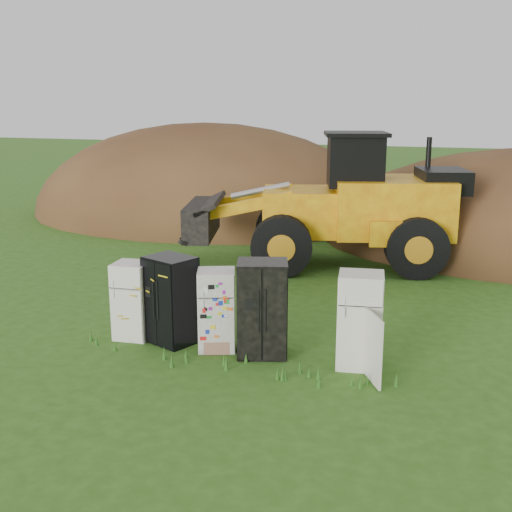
{
  "coord_description": "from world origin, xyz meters",
  "views": [
    {
      "loc": [
        4.18,
        -11.14,
        4.83
      ],
      "look_at": [
        -0.37,
        2.0,
        1.44
      ],
      "focal_mm": 45.0,
      "sensor_mm": 36.0,
      "label": 1
    }
  ],
  "objects_px": {
    "fridge_dark_mid": "(262,309)",
    "fridge_open_door": "(360,320)",
    "wheel_loader": "(320,200)",
    "fridge_black_side": "(171,300)",
    "fridge_leftmost": "(133,300)",
    "fridge_sticker": "(217,310)"
  },
  "relations": [
    {
      "from": "fridge_leftmost",
      "to": "fridge_sticker",
      "type": "height_order",
      "value": "fridge_sticker"
    },
    {
      "from": "fridge_leftmost",
      "to": "fridge_black_side",
      "type": "xyz_separation_m",
      "value": [
        0.87,
        0.03,
        0.09
      ]
    },
    {
      "from": "fridge_open_door",
      "to": "wheel_loader",
      "type": "relative_size",
      "value": 0.22
    },
    {
      "from": "fridge_dark_mid",
      "to": "wheel_loader",
      "type": "relative_size",
      "value": 0.23
    },
    {
      "from": "fridge_leftmost",
      "to": "wheel_loader",
      "type": "bearing_deg",
      "value": 67.34
    },
    {
      "from": "fridge_open_door",
      "to": "fridge_black_side",
      "type": "bearing_deg",
      "value": 171.48
    },
    {
      "from": "fridge_leftmost",
      "to": "fridge_open_door",
      "type": "height_order",
      "value": "fridge_open_door"
    },
    {
      "from": "fridge_black_side",
      "to": "fridge_dark_mid",
      "type": "height_order",
      "value": "fridge_dark_mid"
    },
    {
      "from": "fridge_black_side",
      "to": "wheel_loader",
      "type": "relative_size",
      "value": 0.22
    },
    {
      "from": "fridge_open_door",
      "to": "fridge_dark_mid",
      "type": "bearing_deg",
      "value": 172.87
    },
    {
      "from": "fridge_sticker",
      "to": "wheel_loader",
      "type": "distance_m",
      "value": 7.33
    },
    {
      "from": "wheel_loader",
      "to": "fridge_black_side",
      "type": "bearing_deg",
      "value": -116.39
    },
    {
      "from": "fridge_dark_mid",
      "to": "fridge_leftmost",
      "type": "bearing_deg",
      "value": 162.05
    },
    {
      "from": "fridge_black_side",
      "to": "wheel_loader",
      "type": "xyz_separation_m",
      "value": [
        1.32,
        7.18,
        1.07
      ]
    },
    {
      "from": "fridge_sticker",
      "to": "fridge_dark_mid",
      "type": "height_order",
      "value": "fridge_dark_mid"
    },
    {
      "from": "fridge_leftmost",
      "to": "fridge_open_door",
      "type": "distance_m",
      "value": 4.7
    },
    {
      "from": "fridge_sticker",
      "to": "fridge_black_side",
      "type": "bearing_deg",
      "value": 156.12
    },
    {
      "from": "fridge_sticker",
      "to": "fridge_open_door",
      "type": "xyz_separation_m",
      "value": [
        2.81,
        0.09,
        0.08
      ]
    },
    {
      "from": "fridge_dark_mid",
      "to": "fridge_open_door",
      "type": "height_order",
      "value": "fridge_dark_mid"
    },
    {
      "from": "fridge_leftmost",
      "to": "fridge_black_side",
      "type": "height_order",
      "value": "fridge_black_side"
    },
    {
      "from": "fridge_sticker",
      "to": "wheel_loader",
      "type": "bearing_deg",
      "value": 66.36
    },
    {
      "from": "fridge_black_side",
      "to": "fridge_open_door",
      "type": "bearing_deg",
      "value": 22.36
    }
  ]
}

